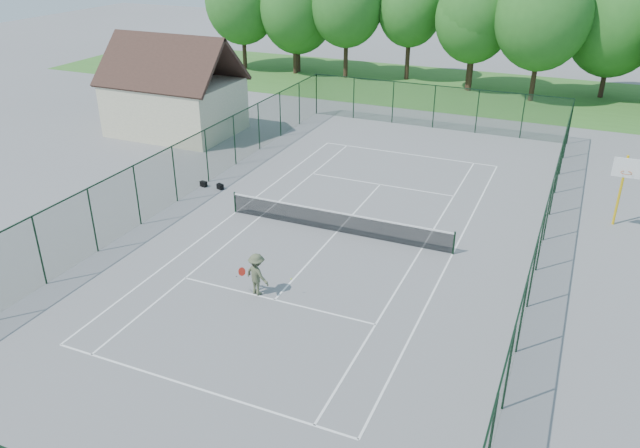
{
  "coord_description": "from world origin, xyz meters",
  "views": [
    {
      "loc": [
        9.73,
        -24.37,
        13.16
      ],
      "look_at": [
        0.0,
        -2.0,
        1.3
      ],
      "focal_mm": 35.0,
      "sensor_mm": 36.0,
      "label": 1
    }
  ],
  "objects_px": {
    "tennis_net": "(337,221)",
    "basketball_goal": "(624,178)",
    "sports_bag_a": "(204,184)",
    "tennis_player": "(257,274)"
  },
  "relations": [
    {
      "from": "basketball_goal",
      "to": "tennis_player",
      "type": "height_order",
      "value": "basketball_goal"
    },
    {
      "from": "sports_bag_a",
      "to": "tennis_player",
      "type": "distance_m",
      "value": 11.71
    },
    {
      "from": "tennis_net",
      "to": "sports_bag_a",
      "type": "xyz_separation_m",
      "value": [
        -8.84,
        2.24,
        -0.43
      ]
    },
    {
      "from": "basketball_goal",
      "to": "tennis_player",
      "type": "distance_m",
      "value": 17.47
    },
    {
      "from": "tennis_player",
      "to": "basketball_goal",
      "type": "bearing_deg",
      "value": 42.94
    },
    {
      "from": "sports_bag_a",
      "to": "tennis_net",
      "type": "bearing_deg",
      "value": -3.97
    },
    {
      "from": "tennis_net",
      "to": "basketball_goal",
      "type": "height_order",
      "value": "basketball_goal"
    },
    {
      "from": "tennis_net",
      "to": "basketball_goal",
      "type": "bearing_deg",
      "value": 25.14
    },
    {
      "from": "sports_bag_a",
      "to": "tennis_player",
      "type": "xyz_separation_m",
      "value": [
        8.03,
        -8.49,
        0.72
      ]
    },
    {
      "from": "tennis_net",
      "to": "basketball_goal",
      "type": "relative_size",
      "value": 3.04
    }
  ]
}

